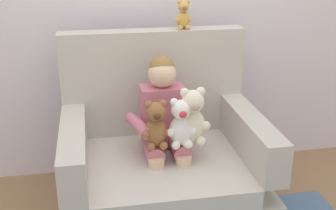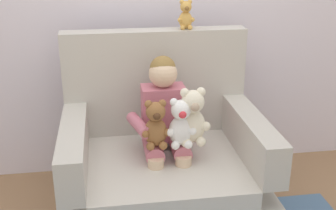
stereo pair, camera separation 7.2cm
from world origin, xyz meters
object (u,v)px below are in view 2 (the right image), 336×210
(plush_cream, at_px, (192,118))
(plush_brown, at_px, (156,125))
(plush_honey_on_backrest, at_px, (186,16))
(armchair, at_px, (162,162))
(seated_child, at_px, (165,119))
(plush_white, at_px, (181,124))

(plush_cream, relative_size, plush_brown, 1.19)
(plush_brown, bearing_deg, plush_honey_on_backrest, 51.36)
(armchair, relative_size, plush_brown, 4.14)
(armchair, bearing_deg, seated_child, 41.25)
(armchair, xyz_separation_m, plush_brown, (-0.05, -0.14, 0.31))
(armchair, height_order, plush_brown, armchair)
(seated_child, distance_m, plush_cream, 0.20)
(armchair, height_order, seated_child, armchair)
(plush_white, relative_size, plush_honey_on_backrest, 1.59)
(seated_child, distance_m, plush_honey_on_backrest, 0.67)
(plush_cream, height_order, plush_honey_on_backrest, plush_honey_on_backrest)
(armchair, height_order, plush_cream, armchair)
(plush_honey_on_backrest, bearing_deg, plush_cream, -79.01)
(armchair, distance_m, plush_white, 0.36)
(plush_white, xyz_separation_m, plush_brown, (-0.14, 0.01, -0.00))
(plush_brown, height_order, plush_honey_on_backrest, plush_honey_on_backrest)
(armchair, relative_size, plush_cream, 3.48)
(seated_child, bearing_deg, plush_brown, -110.89)
(seated_child, xyz_separation_m, plush_honey_on_backrest, (0.18, 0.32, 0.56))
(armchair, xyz_separation_m, plush_cream, (0.16, -0.12, 0.34))
(seated_child, bearing_deg, plush_white, -62.15)
(plush_cream, xyz_separation_m, plush_honey_on_backrest, (0.04, 0.45, 0.50))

